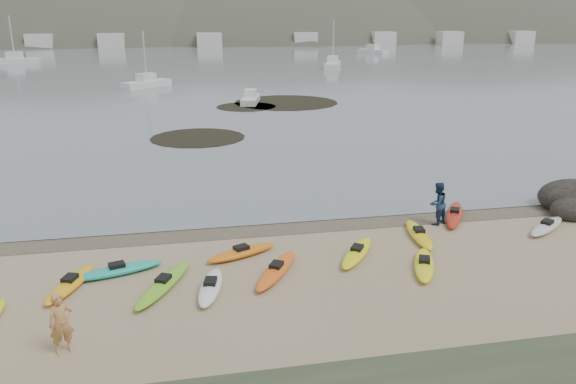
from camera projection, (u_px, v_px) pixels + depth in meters
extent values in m
plane|color=tan|center=(288.00, 223.00, 25.53)|extent=(600.00, 600.00, 0.00)
plane|color=brown|center=(289.00, 226.00, 25.24)|extent=(60.00, 60.00, 0.00)
plane|color=slate|center=(182.00, 32.00, 306.08)|extent=(1200.00, 1200.00, 0.00)
ellipsoid|color=orange|center=(241.00, 253.00, 21.98)|extent=(3.05, 1.88, 0.34)
ellipsoid|color=yellow|center=(357.00, 253.00, 21.97)|extent=(2.42, 3.11, 0.34)
ellipsoid|color=#FAF515|center=(424.00, 265.00, 20.91)|extent=(1.86, 3.09, 0.34)
ellipsoid|color=beige|center=(547.00, 226.00, 24.69)|extent=(2.98, 2.39, 0.34)
ellipsoid|color=orange|center=(276.00, 270.00, 20.47)|extent=(2.42, 3.45, 0.34)
ellipsoid|color=red|center=(454.00, 215.00, 26.15)|extent=(2.56, 3.66, 0.34)
ellipsoid|color=white|center=(211.00, 287.00, 19.21)|extent=(1.32, 2.99, 0.34)
ellipsoid|color=#FAAD15|center=(70.00, 284.00, 19.45)|extent=(1.71, 3.19, 0.34)
ellipsoid|color=yellow|center=(419.00, 234.00, 23.80)|extent=(1.17, 3.41, 0.34)
ellipsoid|color=#1CAF9C|center=(117.00, 270.00, 20.45)|extent=(3.41, 1.67, 0.34)
ellipsoid|color=#74C627|center=(164.00, 284.00, 19.41)|extent=(2.32, 3.79, 0.34)
imported|color=tan|center=(61.00, 323.00, 15.54)|extent=(0.78, 0.66, 1.82)
imported|color=navy|center=(437.00, 204.00, 25.15)|extent=(1.19, 1.10, 1.96)
ellipsoid|color=black|center=(571.00, 202.00, 27.59)|extent=(3.36, 2.61, 1.68)
ellipsoid|color=black|center=(570.00, 214.00, 26.22)|extent=(1.87, 1.68, 1.12)
cylinder|color=black|center=(198.00, 138.00, 43.05)|extent=(7.25, 7.25, 0.04)
cylinder|color=black|center=(286.00, 103.00, 60.22)|extent=(11.15, 11.15, 0.04)
cylinder|color=black|center=(246.00, 107.00, 57.42)|extent=(6.11, 6.11, 0.04)
cube|color=silver|center=(147.00, 84.00, 72.73)|extent=(6.36, 6.10, 0.96)
cube|color=silver|center=(251.00, 100.00, 59.72)|extent=(2.83, 5.83, 0.79)
cube|color=silver|center=(333.00, 65.00, 98.67)|extent=(4.94, 8.36, 1.13)
cube|color=silver|center=(15.00, 61.00, 106.98)|extent=(8.75, 2.64, 1.22)
cube|color=silver|center=(373.00, 51.00, 135.13)|extent=(6.14, 8.20, 1.14)
ellipsoid|color=#384235|center=(65.00, 92.00, 205.05)|extent=(220.00, 120.00, 80.00)
ellipsoid|color=#384235|center=(282.00, 81.00, 214.28)|extent=(200.00, 110.00, 68.00)
ellipsoid|color=#384235|center=(473.00, 78.00, 239.83)|extent=(230.00, 130.00, 76.00)
cube|color=beige|center=(34.00, 42.00, 152.79)|extent=(7.00, 5.00, 4.00)
cube|color=beige|center=(125.00, 41.00, 157.21)|extent=(7.00, 5.00, 4.00)
cube|color=beige|center=(211.00, 40.00, 161.63)|extent=(7.00, 5.00, 4.00)
cube|color=beige|center=(293.00, 39.00, 166.05)|extent=(7.00, 5.00, 4.00)
cube|color=beige|center=(370.00, 39.00, 170.47)|extent=(7.00, 5.00, 4.00)
cube|color=beige|center=(443.00, 38.00, 174.88)|extent=(7.00, 5.00, 4.00)
cube|color=beige|center=(513.00, 37.00, 179.30)|extent=(7.00, 5.00, 4.00)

